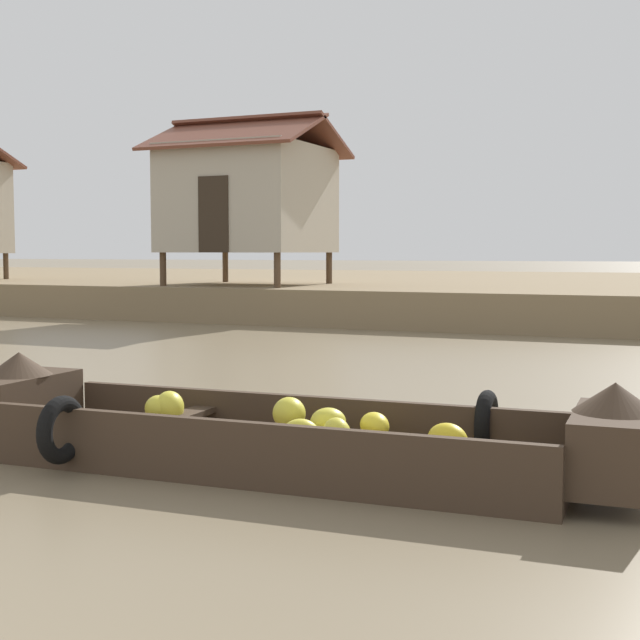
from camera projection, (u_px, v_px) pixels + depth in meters
ground_plane at (354, 387)px, 10.96m from camera, size 300.00×300.00×0.00m
riverbank_strip at (563, 293)px, 27.02m from camera, size 160.00×20.00×0.83m
banana_boat at (279, 435)px, 6.79m from camera, size 5.48×2.07×0.81m
stilt_house_mid_left at (248, 197)px, 22.47m from camera, size 4.24×4.00×4.24m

